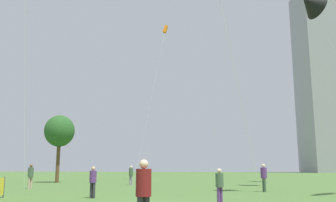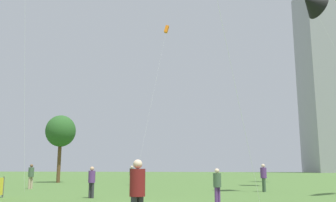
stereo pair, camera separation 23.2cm
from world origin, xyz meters
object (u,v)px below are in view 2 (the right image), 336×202
object	(u,v)px
person_standing_1	(31,175)
kite_flying_1	(311,3)
person_standing_4	(137,190)
kite_flying_5	(166,30)
person_standing_6	(132,174)
person_standing_0	(264,176)
distant_highrise_0	(332,76)
person_standing_3	(92,180)
person_standing_5	(217,184)
park_tree_1	(61,132)

from	to	relation	value
person_standing_1	kite_flying_1	world-z (taller)	kite_flying_1
person_standing_4	kite_flying_5	world-z (taller)	kite_flying_5
person_standing_6	kite_flying_5	distance (m)	24.18
person_standing_1	person_standing_4	xyz separation A→B (m)	(13.72, -16.65, -0.05)
kite_flying_1	person_standing_1	bearing A→B (deg)	-148.99
person_standing_0	kite_flying_1	distance (m)	23.83
kite_flying_1	distant_highrise_0	xyz separation A→B (m)	(24.43, 106.82, 17.03)
person_standing_3	person_standing_6	size ratio (longest dim) A/B	0.92
person_standing_3	kite_flying_5	size ratio (longest dim) A/B	0.08
person_standing_0	person_standing_3	size ratio (longest dim) A/B	1.12
person_standing_5	person_standing_1	bearing A→B (deg)	96.77
kite_flying_5	distant_highrise_0	xyz separation A→B (m)	(42.46, 99.05, 15.69)
park_tree_1	kite_flying_1	bearing A→B (deg)	5.04
person_standing_5	kite_flying_1	xyz separation A→B (m)	(8.58, 23.66, 18.42)
person_standing_6	distant_highrise_0	xyz separation A→B (m)	(42.57, 113.18, 35.31)
person_standing_0	park_tree_1	distance (m)	24.82
person_standing_5	kite_flying_1	bearing A→B (deg)	18.89
person_standing_6	distant_highrise_0	distance (m)	125.97
person_standing_0	person_standing_3	xyz separation A→B (m)	(-9.12, -7.39, -0.12)
kite_flying_1	kite_flying_5	bearing A→B (deg)	156.67
person_standing_4	kite_flying_1	xyz separation A→B (m)	(9.94, 30.86, 18.29)
person_standing_1	person_standing_3	world-z (taller)	person_standing_1
person_standing_4	kite_flying_1	distance (m)	37.23
person_standing_3	distant_highrise_0	distance (m)	138.81
person_standing_1	person_standing_6	world-z (taller)	person_standing_1
person_standing_4	park_tree_1	xyz separation A→B (m)	(-17.91, 28.41, 4.58)
person_standing_0	person_standing_1	distance (m)	17.33
person_standing_0	distant_highrise_0	world-z (taller)	distant_highrise_0
person_standing_3	park_tree_1	xyz separation A→B (m)	(-12.41, 18.88, 4.66)
distant_highrise_0	person_standing_1	bearing A→B (deg)	-118.80
person_standing_0	person_standing_5	xyz separation A→B (m)	(-2.25, -9.71, -0.17)
person_standing_6	distant_highrise_0	bearing A→B (deg)	-118.86
person_standing_1	person_standing_6	bearing A→B (deg)	170.15
person_standing_3	kite_flying_5	world-z (taller)	kite_flying_5
person_standing_3	person_standing_5	distance (m)	7.25
person_standing_5	distant_highrise_0	distance (m)	139.18
person_standing_3	person_standing_4	world-z (taller)	person_standing_4
person_standing_5	distant_highrise_0	bearing A→B (deg)	24.62
person_standing_6	kite_flying_5	size ratio (longest dim) A/B	0.08
person_standing_3	person_standing_0	bearing A→B (deg)	-129.22
person_standing_4	distant_highrise_0	bearing A→B (deg)	-148.92
person_standing_6	distant_highrise_0	size ratio (longest dim) A/B	0.02
kite_flying_1	kite_flying_5	size ratio (longest dim) A/B	0.98
kite_flying_1	distant_highrise_0	bearing A→B (deg)	77.12
kite_flying_5	person_standing_4	bearing A→B (deg)	-78.18
person_standing_1	person_standing_5	size ratio (longest dim) A/B	1.20
person_standing_0	person_standing_6	size ratio (longest dim) A/B	1.03
person_standing_0	person_standing_3	bearing A→B (deg)	107.92
person_standing_1	person_standing_4	bearing A→B (deg)	64.71
park_tree_1	kite_flying_5	bearing A→B (deg)	46.15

